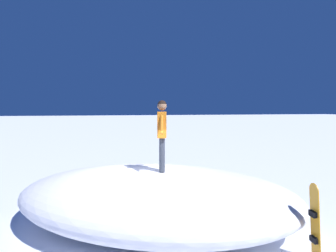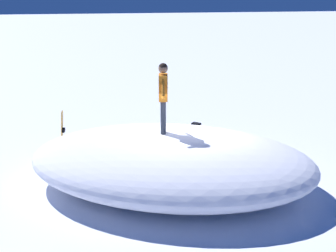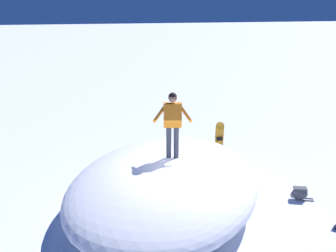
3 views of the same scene
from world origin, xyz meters
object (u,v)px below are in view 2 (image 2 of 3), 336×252
(snowboarder_standing, at_px, (163,91))
(backpack_near, at_px, (156,135))
(snowboard_primary_upright, at_px, (62,135))
(backpack_far, at_px, (196,128))

(snowboarder_standing, bearing_deg, backpack_near, -10.82)
(snowboard_primary_upright, height_order, backpack_far, snowboard_primary_upright)
(snowboarder_standing, xyz_separation_m, backpack_near, (3.62, -0.69, -2.32))
(snowboarder_standing, distance_m, backpack_far, 5.02)
(snowboarder_standing, height_order, backpack_far, snowboarder_standing)
(snowboard_primary_upright, bearing_deg, snowboarder_standing, -134.24)
(backpack_near, bearing_deg, snowboard_primary_upright, 110.77)
(snowboard_primary_upright, bearing_deg, backpack_far, -73.01)
(snowboard_primary_upright, distance_m, backpack_near, 3.45)
(snowboarder_standing, relative_size, backpack_far, 3.44)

